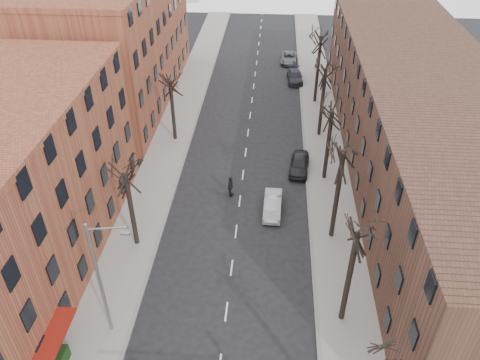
# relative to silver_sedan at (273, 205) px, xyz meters

# --- Properties ---
(sidewalk_left) EXTENTS (4.00, 90.00, 0.15)m
(sidewalk_left) POSITION_rel_silver_sedan_xyz_m (-10.87, 12.22, -0.61)
(sidewalk_left) COLOR gray
(sidewalk_left) RESTS_ON ground
(sidewalk_right) EXTENTS (4.00, 90.00, 0.15)m
(sidewalk_right) POSITION_rel_silver_sedan_xyz_m (5.13, 12.22, -0.61)
(sidewalk_right) COLOR gray
(sidewalk_right) RESTS_ON ground
(building_left_far) EXTENTS (12.00, 28.00, 14.00)m
(building_left_far) POSITION_rel_silver_sedan_xyz_m (-18.87, 21.22, 6.31)
(building_left_far) COLOR brown
(building_left_far) RESTS_ON ground
(building_right) EXTENTS (12.00, 50.00, 10.00)m
(building_right) POSITION_rel_silver_sedan_xyz_m (13.13, 7.22, 4.31)
(building_right) COLOR #4C2E23
(building_right) RESTS_ON ground
(tree_right_b) EXTENTS (5.20, 5.20, 10.80)m
(tree_right_b) POSITION_rel_silver_sedan_xyz_m (4.73, -10.78, -0.69)
(tree_right_b) COLOR black
(tree_right_b) RESTS_ON ground
(tree_right_c) EXTENTS (5.20, 5.20, 11.60)m
(tree_right_c) POSITION_rel_silver_sedan_xyz_m (4.73, -2.78, -0.69)
(tree_right_c) COLOR black
(tree_right_c) RESTS_ON ground
(tree_right_d) EXTENTS (5.20, 5.20, 10.00)m
(tree_right_d) POSITION_rel_silver_sedan_xyz_m (4.73, 5.22, -0.69)
(tree_right_d) COLOR black
(tree_right_d) RESTS_ON ground
(tree_right_e) EXTENTS (5.20, 5.20, 10.80)m
(tree_right_e) POSITION_rel_silver_sedan_xyz_m (4.73, 13.22, -0.69)
(tree_right_e) COLOR black
(tree_right_e) RESTS_ON ground
(tree_right_f) EXTENTS (5.20, 5.20, 11.60)m
(tree_right_f) POSITION_rel_silver_sedan_xyz_m (4.73, 21.22, -0.69)
(tree_right_f) COLOR black
(tree_right_f) RESTS_ON ground
(tree_left_a) EXTENTS (5.20, 5.20, 9.50)m
(tree_left_a) POSITION_rel_silver_sedan_xyz_m (-10.47, -4.78, -0.69)
(tree_left_a) COLOR black
(tree_left_a) RESTS_ON ground
(tree_left_b) EXTENTS (5.20, 5.20, 9.50)m
(tree_left_b) POSITION_rel_silver_sedan_xyz_m (-10.47, 11.22, -0.69)
(tree_left_b) COLOR black
(tree_left_b) RESTS_ON ground
(streetlight) EXTENTS (2.45, 0.22, 9.03)m
(streetlight) POSITION_rel_silver_sedan_xyz_m (-9.90, -12.78, 4.33)
(streetlight) COLOR slate
(streetlight) RESTS_ON ground
(silver_sedan) EXTENTS (1.57, 4.20, 1.37)m
(silver_sedan) POSITION_rel_silver_sedan_xyz_m (0.00, 0.00, 0.00)
(silver_sedan) COLOR #A3A5AA
(silver_sedan) RESTS_ON ground
(parked_car_near) EXTENTS (2.20, 4.53, 1.49)m
(parked_car_near) POSITION_rel_silver_sedan_xyz_m (2.43, 6.33, 0.06)
(parked_car_near) COLOR black
(parked_car_near) RESTS_ON ground
(parked_car_mid) EXTENTS (2.17, 4.75, 1.35)m
(parked_car_mid) POSITION_rel_silver_sedan_xyz_m (2.43, 27.19, -0.01)
(parked_car_mid) COLOR #21222A
(parked_car_mid) RESTS_ON ground
(parked_car_far) EXTENTS (2.41, 4.74, 1.28)m
(parked_car_far) POSITION_rel_silver_sedan_xyz_m (1.72, 33.85, -0.04)
(parked_car_far) COLOR #5B5E63
(parked_car_far) RESTS_ON ground
(pedestrian_crossing) EXTENTS (0.73, 1.24, 1.98)m
(pedestrian_crossing) POSITION_rel_silver_sedan_xyz_m (-3.74, 1.93, 0.30)
(pedestrian_crossing) COLOR black
(pedestrian_crossing) RESTS_ON ground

